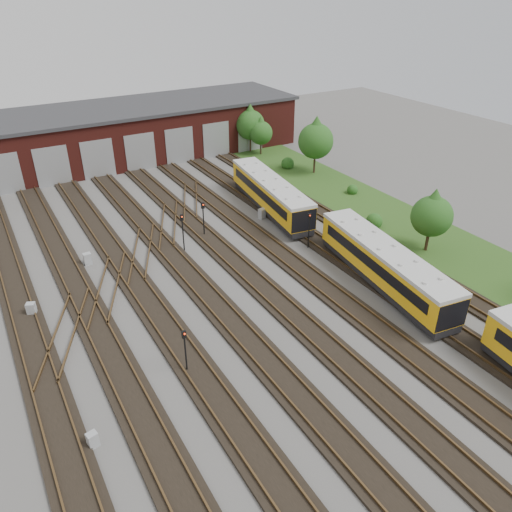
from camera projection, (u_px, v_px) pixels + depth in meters
ground at (270, 327)px, 33.26m from camera, size 120.00×120.00×0.00m
track_network at (264, 322)px, 33.58m from camera, size 30.40×70.00×0.33m
maintenance_shed at (100, 135)px, 61.69m from camera, size 51.00×12.50×6.35m
grass_verge at (380, 213)px, 49.15m from camera, size 8.00×55.00×0.05m
metro_train at (385, 265)px, 36.84m from camera, size 4.42×46.37×2.93m
signal_mast_0 at (185, 346)px, 28.61m from camera, size 0.25×0.23×3.01m
signal_mast_1 at (203, 215)px, 43.92m from camera, size 0.28×0.26×3.23m
signal_mast_2 at (183, 228)px, 41.51m from camera, size 0.29×0.27×3.35m
signal_mast_3 at (309, 226)px, 42.00m from camera, size 0.28×0.26×3.21m
relay_cabinet_0 at (93, 440)px, 24.68m from camera, size 0.60×0.53×0.86m
relay_cabinet_1 at (31, 309)px, 34.25m from camera, size 0.72×0.67×0.96m
relay_cabinet_2 at (88, 259)px, 40.28m from camera, size 0.60×0.50×1.00m
relay_cabinet_3 at (262, 214)px, 47.90m from camera, size 0.70×0.62×1.00m
relay_cabinet_4 at (306, 229)px, 44.96m from camera, size 0.60×0.50×0.98m
tree_0 at (250, 121)px, 64.43m from camera, size 3.79×3.79×6.28m
tree_1 at (261, 130)px, 63.84m from camera, size 2.99×2.99×4.96m
tree_2 at (316, 137)px, 57.11m from camera, size 4.07×4.07×6.75m
tree_3 at (433, 212)px, 40.77m from camera, size 3.41×3.41×5.65m
bush_0 at (374, 219)px, 46.17m from camera, size 1.55×1.55×1.55m
bush_1 at (353, 188)px, 53.37m from camera, size 1.16×1.16×1.16m
bush_2 at (288, 162)px, 60.39m from camera, size 1.54×1.54×1.54m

